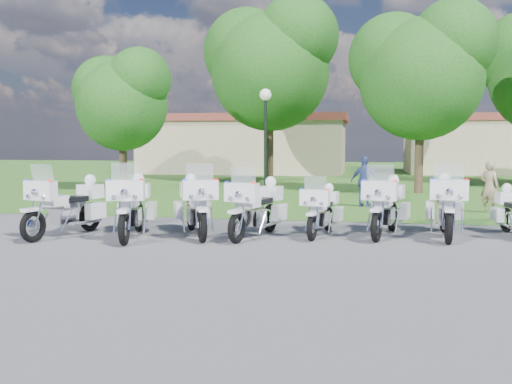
% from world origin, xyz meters
% --- Properties ---
extents(ground, '(100.00, 100.00, 0.00)m').
position_xyz_m(ground, '(0.00, 0.00, 0.00)').
color(ground, '#5E5E64').
rests_on(ground, ground).
extents(grass_lawn, '(100.00, 48.00, 0.01)m').
position_xyz_m(grass_lawn, '(0.00, 27.00, 0.00)').
color(grass_lawn, '#346720').
rests_on(grass_lawn, ground).
extents(motorcycle_0, '(1.23, 2.48, 1.70)m').
position_xyz_m(motorcycle_0, '(-4.54, -0.42, 0.71)').
color(motorcycle_0, black).
rests_on(motorcycle_0, ground).
extents(motorcycle_1, '(1.21, 2.57, 1.75)m').
position_xyz_m(motorcycle_1, '(-2.93, -0.38, 0.73)').
color(motorcycle_1, black).
rests_on(motorcycle_1, ground).
extents(motorcycle_2, '(1.50, 2.40, 1.73)m').
position_xyz_m(motorcycle_2, '(-1.60, 0.14, 0.72)').
color(motorcycle_2, black).
rests_on(motorcycle_2, ground).
extents(motorcycle_3, '(1.21, 2.41, 1.65)m').
position_xyz_m(motorcycle_3, '(-0.14, 0.22, 0.69)').
color(motorcycle_3, black).
rests_on(motorcycle_3, ground).
extents(motorcycle_4, '(0.94, 2.13, 1.44)m').
position_xyz_m(motorcycle_4, '(1.33, 0.69, 0.60)').
color(motorcycle_4, black).
rests_on(motorcycle_4, ground).
extents(motorcycle_5, '(1.20, 2.48, 1.69)m').
position_xyz_m(motorcycle_5, '(2.82, 0.93, 0.71)').
color(motorcycle_5, black).
rests_on(motorcycle_5, ground).
extents(motorcycle_6, '(0.97, 2.62, 1.76)m').
position_xyz_m(motorcycle_6, '(4.16, 1.03, 0.73)').
color(motorcycle_6, black).
rests_on(motorcycle_6, ground).
extents(lamp_post, '(0.44, 0.44, 4.16)m').
position_xyz_m(lamp_post, '(-1.29, 8.31, 3.14)').
color(lamp_post, black).
rests_on(lamp_post, ground).
extents(tree_0, '(4.80, 4.10, 6.40)m').
position_xyz_m(tree_0, '(-8.55, 11.95, 4.23)').
color(tree_0, '#38281C').
rests_on(tree_0, ground).
extents(tree_1, '(7.43, 6.34, 9.91)m').
position_xyz_m(tree_1, '(-2.72, 18.12, 6.56)').
color(tree_1, '#38281C').
rests_on(tree_1, ground).
extents(tree_2, '(6.03, 5.15, 8.04)m').
position_xyz_m(tree_2, '(4.60, 12.57, 5.32)').
color(tree_2, '#38281C').
rests_on(tree_2, ground).
extents(building_west, '(14.56, 8.32, 4.10)m').
position_xyz_m(building_west, '(-6.00, 28.00, 2.07)').
color(building_west, tan).
rests_on(building_west, ground).
extents(building_east, '(11.44, 7.28, 4.10)m').
position_xyz_m(building_east, '(11.00, 30.00, 2.07)').
color(building_east, tan).
rests_on(building_east, ground).
extents(bystander_a, '(0.70, 0.67, 1.61)m').
position_xyz_m(bystander_a, '(6.13, 5.87, 0.80)').
color(bystander_a, gray).
rests_on(bystander_a, ground).
extents(bystander_c, '(1.07, 0.67, 1.70)m').
position_xyz_m(bystander_c, '(2.36, 6.88, 0.85)').
color(bystander_c, '#384787').
rests_on(bystander_c, ground).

